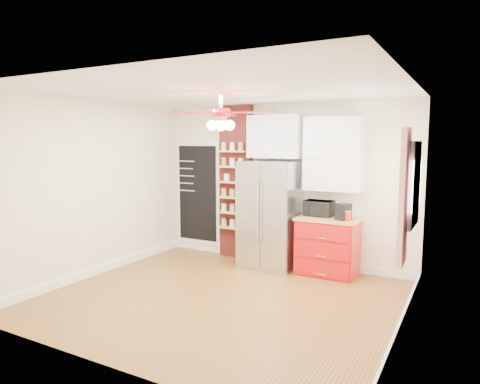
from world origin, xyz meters
The scene contains 21 objects.
floor centered at (0.00, 0.00, 0.00)m, with size 4.50×4.50×0.00m, color #8E5E24.
ceiling centered at (0.00, 0.00, 2.70)m, with size 4.50×4.50×0.00m, color white.
wall_back centered at (0.00, 2.00, 1.35)m, with size 4.50×0.02×2.70m, color #F4EFC4.
wall_front centered at (0.00, -2.00, 1.35)m, with size 4.50×0.02×2.70m, color #F4EFC4.
wall_left centered at (-2.25, 0.00, 1.35)m, with size 0.02×4.00×2.70m, color #F4EFC4.
wall_right centered at (2.25, 0.00, 1.35)m, with size 0.02×4.00×2.70m, color #F4EFC4.
chalkboard centered at (-1.70, 1.96, 1.10)m, with size 0.95×0.05×1.95m.
brick_pillar centered at (-0.85, 1.92, 1.35)m, with size 0.60×0.16×2.70m, color maroon.
fridge centered at (-0.05, 1.63, 0.88)m, with size 0.90×0.70×1.75m, color #AFAFB4.
upper_glass_cabinet centered at (-0.05, 1.82, 2.15)m, with size 0.90×0.35×0.70m, color white.
red_cabinet centered at (0.92, 1.68, 0.45)m, with size 0.94×0.64×0.90m.
upper_shelf_unit centered at (0.92, 1.85, 1.88)m, with size 0.90×0.30×1.15m, color white.
window centered at (2.23, 0.90, 1.55)m, with size 0.04×0.75×1.05m, color white.
curtain centered at (2.18, 0.35, 1.45)m, with size 0.06×0.40×1.55m, color #B4182A.
ceiling_fan centered at (0.00, 0.00, 2.42)m, with size 1.40×1.40×0.44m.
toaster_oven centered at (0.74, 1.75, 1.02)m, with size 0.44×0.30×0.24m, color black.
coffee_maker centered at (1.17, 1.58, 1.03)m, with size 0.16×0.21×0.25m, color black.
canister_left centered at (1.24, 1.54, 0.97)m, with size 0.10×0.10×0.13m, color red.
canister_right centered at (1.21, 1.65, 0.98)m, with size 0.11×0.11×0.15m, color #B60A14.
pantry_jar_oats centered at (-0.97, 1.79, 1.43)m, with size 0.10×0.10×0.12m, color #F2E4B9.
pantry_jar_beans centered at (-0.75, 1.80, 1.44)m, with size 0.09×0.09×0.14m, color #997B4E.
Camera 1 is at (2.84, -4.69, 2.07)m, focal length 32.00 mm.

